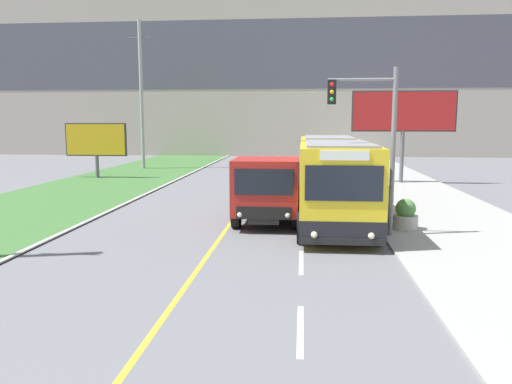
{
  "coord_description": "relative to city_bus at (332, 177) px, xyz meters",
  "views": [
    {
      "loc": [
        2.75,
        -1.24,
        3.93
      ],
      "look_at": [
        1.1,
        16.38,
        1.4
      ],
      "focal_mm": 35.0,
      "sensor_mm": 36.0,
      "label": 1
    }
  ],
  "objects": [
    {
      "name": "apartment_block_background",
      "position": [
        -3.96,
        39.26,
        9.01
      ],
      "size": [
        80.0,
        8.04,
        21.26
      ],
      "color": "#A89E8E",
      "rests_on": "ground_plane"
    },
    {
      "name": "city_bus",
      "position": [
        0.0,
        0.0,
        0.0
      ],
      "size": [
        2.73,
        12.18,
        3.2
      ],
      "color": "yellow",
      "rests_on": "ground_plane"
    },
    {
      "name": "dump_truck",
      "position": [
        -2.53,
        -1.58,
        -0.33
      ],
      "size": [
        2.49,
        6.82,
        2.55
      ],
      "color": "black",
      "rests_on": "ground_plane"
    },
    {
      "name": "utility_pole_far",
      "position": [
        -14.34,
        19.54,
        4.42
      ],
      "size": [
        1.8,
        0.28,
        11.97
      ],
      "color": "#9E9E99",
      "rests_on": "ground_plane"
    },
    {
      "name": "traffic_light_mast",
      "position": [
        1.12,
        -3.69,
        2.0
      ],
      "size": [
        2.28,
        0.32,
        5.67
      ],
      "color": "slate",
      "rests_on": "ground_plane"
    },
    {
      "name": "billboard_large",
      "position": [
        4.99,
        11.34,
        2.75
      ],
      "size": [
        6.36,
        0.24,
        5.78
      ],
      "color": "#59595B",
      "rests_on": "ground_plane"
    },
    {
      "name": "billboard_small",
      "position": [
        -15.36,
        12.57,
        0.96
      ],
      "size": [
        4.27,
        0.24,
        3.79
      ],
      "color": "#59595B",
      "rests_on": "ground_plane"
    },
    {
      "name": "planter_round_near",
      "position": [
        2.48,
        -2.67,
        -1.06
      ],
      "size": [
        0.89,
        0.89,
        1.1
      ],
      "color": "#B7B2A8",
      "rests_on": "sidewalk_right"
    },
    {
      "name": "planter_round_second",
      "position": [
        2.35,
        1.94,
        -1.03
      ],
      "size": [
        0.89,
        0.89,
        1.16
      ],
      "color": "#B7B2A8",
      "rests_on": "sidewalk_right"
    }
  ]
}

